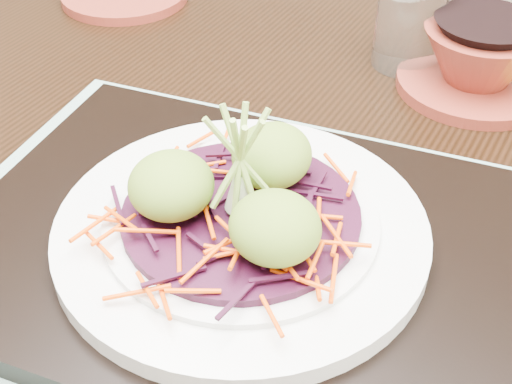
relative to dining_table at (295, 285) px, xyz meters
The scene contains 10 objects.
dining_table is the anchor object (origin of this frame).
placemat 0.14m from the dining_table, 89.78° to the right, with size 0.47×0.37×0.00m, color #85AC97.
serving_tray 0.15m from the dining_table, 89.78° to the right, with size 0.41×0.31×0.02m, color black.
white_plate 0.16m from the dining_table, 89.78° to the right, with size 0.27×0.27×0.02m.
cabbage_bed 0.17m from the dining_table, 89.78° to the right, with size 0.17×0.17×0.01m, color #350A21.
carrot_julienne 0.18m from the dining_table, 89.78° to the right, with size 0.20×0.20×0.01m, color #EC4804, non-canonical shape.
guacamole_scoops 0.20m from the dining_table, 89.78° to the right, with size 0.15×0.13×0.05m.
scallion_garnish 0.21m from the dining_table, 89.78° to the right, with size 0.06×0.06×0.09m, color #8CB749, non-canonical shape.
water_glass 0.30m from the dining_table, 92.86° to the left, with size 0.07×0.07×0.10m, color white.
terracotta_bowl_set 0.28m from the dining_table, 74.54° to the left, with size 0.19×0.19×0.06m.
Camera 1 is at (0.28, -0.39, 1.17)m, focal length 50.00 mm.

